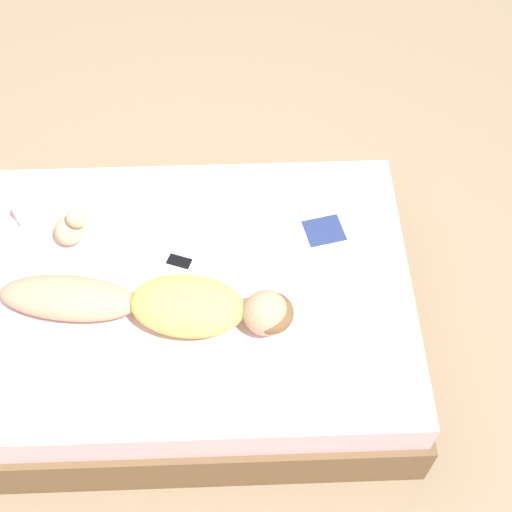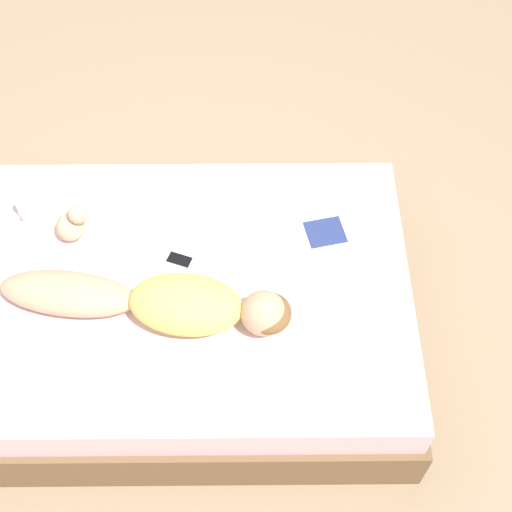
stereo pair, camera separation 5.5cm
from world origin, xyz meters
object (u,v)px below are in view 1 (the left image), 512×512
at_px(person, 164,305).
at_px(open_magazine, 317,212).
at_px(coffee_mug, 22,212).
at_px(cell_phone, 179,262).

height_order(person, open_magazine, person).
bearing_deg(coffee_mug, person, 51.31).
bearing_deg(person, cell_phone, 178.32).
bearing_deg(cell_phone, coffee_mug, -90.43).
height_order(person, cell_phone, person).
bearing_deg(coffee_mug, cell_phone, 69.32).
height_order(person, coffee_mug, person).
bearing_deg(person, coffee_mug, -120.54).
height_order(open_magazine, cell_phone, same).
bearing_deg(cell_phone, open_magazine, 132.50).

